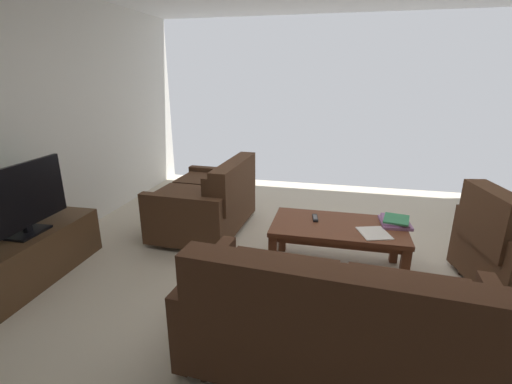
{
  "coord_description": "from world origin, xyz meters",
  "views": [
    {
      "loc": [
        0.02,
        2.74,
        1.7
      ],
      "look_at": [
        0.62,
        0.13,
        0.83
      ],
      "focal_mm": 25.28,
      "sensor_mm": 36.0,
      "label": 1
    }
  ],
  "objects_px": {
    "book_stack": "(395,221)",
    "tv_remote": "(315,218)",
    "sofa_main": "(336,322)",
    "loveseat_near": "(209,201)",
    "tv_stand": "(34,257)",
    "flat_tv": "(21,199)",
    "loose_magazine": "(374,233)",
    "coffee_table": "(338,232)"
  },
  "relations": [
    {
      "from": "book_stack",
      "to": "tv_remote",
      "type": "distance_m",
      "value": 0.7
    },
    {
      "from": "sofa_main",
      "to": "tv_remote",
      "type": "distance_m",
      "value": 1.34
    },
    {
      "from": "loveseat_near",
      "to": "tv_stand",
      "type": "relative_size",
      "value": 0.98
    },
    {
      "from": "flat_tv",
      "to": "tv_remote",
      "type": "distance_m",
      "value": 2.49
    },
    {
      "from": "flat_tv",
      "to": "tv_stand",
      "type": "bearing_deg",
      "value": 30.74
    },
    {
      "from": "loose_magazine",
      "to": "loveseat_near",
      "type": "bearing_deg",
      "value": 139.49
    },
    {
      "from": "coffee_table",
      "to": "flat_tv",
      "type": "relative_size",
      "value": 1.27
    },
    {
      "from": "sofa_main",
      "to": "tv_remote",
      "type": "height_order",
      "value": "sofa_main"
    },
    {
      "from": "coffee_table",
      "to": "tv_remote",
      "type": "height_order",
      "value": "tv_remote"
    },
    {
      "from": "tv_remote",
      "to": "loveseat_near",
      "type": "bearing_deg",
      "value": -22.11
    },
    {
      "from": "sofa_main",
      "to": "coffee_table",
      "type": "xyz_separation_m",
      "value": [
        0.01,
        -1.23,
        0.02
      ]
    },
    {
      "from": "coffee_table",
      "to": "loose_magazine",
      "type": "bearing_deg",
      "value": 156.6
    },
    {
      "from": "coffee_table",
      "to": "loose_magazine",
      "type": "xyz_separation_m",
      "value": [
        -0.29,
        0.13,
        0.07
      ]
    },
    {
      "from": "flat_tv",
      "to": "book_stack",
      "type": "height_order",
      "value": "flat_tv"
    },
    {
      "from": "sofa_main",
      "to": "tv_stand",
      "type": "height_order",
      "value": "sofa_main"
    },
    {
      "from": "coffee_table",
      "to": "loose_magazine",
      "type": "height_order",
      "value": "loose_magazine"
    },
    {
      "from": "coffee_table",
      "to": "flat_tv",
      "type": "bearing_deg",
      "value": 16.3
    },
    {
      "from": "loveseat_near",
      "to": "coffee_table",
      "type": "height_order",
      "value": "loveseat_near"
    },
    {
      "from": "loveseat_near",
      "to": "loose_magazine",
      "type": "bearing_deg",
      "value": 157.63
    },
    {
      "from": "loveseat_near",
      "to": "book_stack",
      "type": "distance_m",
      "value": 1.96
    },
    {
      "from": "loveseat_near",
      "to": "loose_magazine",
      "type": "xyz_separation_m",
      "value": [
        -1.71,
        0.7,
        0.1
      ]
    },
    {
      "from": "sofa_main",
      "to": "loveseat_near",
      "type": "relative_size",
      "value": 1.45
    },
    {
      "from": "sofa_main",
      "to": "loveseat_near",
      "type": "height_order",
      "value": "sofa_main"
    },
    {
      "from": "coffee_table",
      "to": "tv_stand",
      "type": "height_order",
      "value": "coffee_table"
    },
    {
      "from": "loveseat_near",
      "to": "flat_tv",
      "type": "height_order",
      "value": "flat_tv"
    },
    {
      "from": "sofa_main",
      "to": "loveseat_near",
      "type": "bearing_deg",
      "value": -51.64
    },
    {
      "from": "book_stack",
      "to": "sofa_main",
      "type": "bearing_deg",
      "value": 70.56
    },
    {
      "from": "sofa_main",
      "to": "book_stack",
      "type": "xyz_separation_m",
      "value": [
        -0.48,
        -1.35,
        0.12
      ]
    },
    {
      "from": "coffee_table",
      "to": "tv_stand",
      "type": "bearing_deg",
      "value": 16.3
    },
    {
      "from": "tv_stand",
      "to": "tv_remote",
      "type": "bearing_deg",
      "value": -160.41
    },
    {
      "from": "loveseat_near",
      "to": "tv_remote",
      "type": "height_order",
      "value": "loveseat_near"
    },
    {
      "from": "loveseat_near",
      "to": "book_stack",
      "type": "height_order",
      "value": "loveseat_near"
    },
    {
      "from": "book_stack",
      "to": "tv_remote",
      "type": "xyz_separation_m",
      "value": [
        0.7,
        0.04,
        -0.02
      ]
    },
    {
      "from": "sofa_main",
      "to": "coffee_table",
      "type": "relative_size",
      "value": 1.59
    },
    {
      "from": "sofa_main",
      "to": "loose_magazine",
      "type": "distance_m",
      "value": 1.14
    },
    {
      "from": "flat_tv",
      "to": "tv_remote",
      "type": "relative_size",
      "value": 5.54
    },
    {
      "from": "loveseat_near",
      "to": "tv_remote",
      "type": "distance_m",
      "value": 1.31
    },
    {
      "from": "tv_remote",
      "to": "coffee_table",
      "type": "bearing_deg",
      "value": 157.55
    },
    {
      "from": "sofa_main",
      "to": "book_stack",
      "type": "bearing_deg",
      "value": -109.44
    },
    {
      "from": "tv_remote",
      "to": "loose_magazine",
      "type": "bearing_deg",
      "value": 157.0
    },
    {
      "from": "flat_tv",
      "to": "loveseat_near",
      "type": "bearing_deg",
      "value": -130.26
    },
    {
      "from": "tv_stand",
      "to": "coffee_table",
      "type": "bearing_deg",
      "value": -163.7
    }
  ]
}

